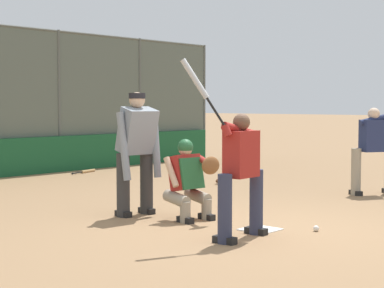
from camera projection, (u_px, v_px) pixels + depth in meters
ground_plane at (260, 230)px, 8.07m from camera, size 160.00×160.00×0.00m
home_plate_marker at (260, 229)px, 8.06m from camera, size 0.43×0.43×0.01m
batter_at_plate at (240, 171)px, 7.48m from camera, size 1.02×0.62×2.10m
catcher_behind_plate at (189, 178)px, 8.73m from camera, size 0.60×0.73×1.11m
umpire_home at (137, 149)px, 9.05m from camera, size 0.71×0.48×1.75m
batter_on_deck at (374, 147)px, 11.20m from camera, size 0.83×1.01×2.15m
spare_bat_near_backstop at (86, 171)px, 14.77m from camera, size 0.85×0.29×0.07m
fielding_glove_on_dirt at (223, 181)px, 12.71m from camera, size 0.34×0.26×0.12m
baseball_loose at (316, 228)px, 7.97m from camera, size 0.07×0.07×0.07m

